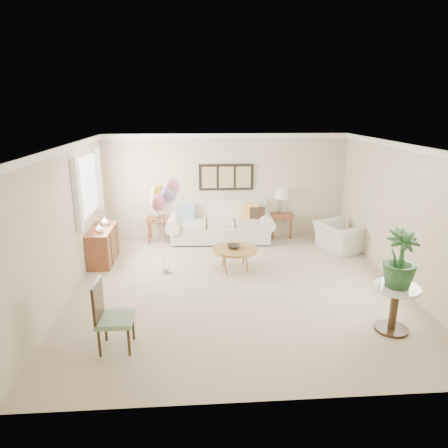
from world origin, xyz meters
name	(u,v)px	position (x,y,z in m)	size (l,w,h in m)	color
ground_plane	(238,287)	(0.00, 0.00, 0.00)	(6.00, 6.00, 0.00)	tan
room_shell	(233,201)	(-0.11, 0.09, 1.63)	(6.04, 6.04, 2.60)	#C6B894
wall_art_triptych	(226,177)	(0.00, 2.96, 1.55)	(1.35, 0.06, 0.65)	black
sofa	(221,225)	(-0.16, 2.75, 0.38)	(2.66, 1.09, 0.97)	beige
end_table_left	(158,221)	(-1.70, 2.82, 0.51)	(0.56, 0.51, 0.61)	brown
end_table_right	(281,217)	(1.39, 2.93, 0.52)	(0.57, 0.52, 0.62)	brown
lamp_left	(157,198)	(-1.70, 2.82, 1.08)	(0.35, 0.35, 0.62)	gray
lamp_right	(282,194)	(1.39, 2.93, 1.11)	(0.36, 0.36, 0.64)	gray
coffee_table	(235,250)	(0.01, 0.84, 0.43)	(0.92, 0.92, 0.46)	olive
decor_bowl	(234,247)	(-0.01, 0.84, 0.50)	(0.28, 0.28, 0.07)	black
armchair	(340,237)	(2.55, 1.81, 0.32)	(1.00, 0.87, 0.65)	beige
side_table	(395,297)	(2.13, -1.65, 0.54)	(0.66, 0.66, 0.72)	silver
potted_plant	(400,259)	(2.12, -1.64, 1.15)	(0.48, 0.48, 0.85)	#1C4A19
accent_chair	(110,314)	(-1.95, -1.81, 0.52)	(0.49, 0.49, 0.99)	gray
credenza	(103,245)	(-2.76, 1.50, 0.37)	(0.46, 1.20, 0.74)	brown
vase_white	(99,228)	(-2.74, 1.21, 0.83)	(0.17, 0.17, 0.18)	silver
vase_sage	(105,221)	(-2.74, 1.75, 0.83)	(0.18, 0.18, 0.19)	beige
balloon_cluster	(164,195)	(-1.36, 0.76, 1.61)	(0.56, 0.56, 1.92)	gray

